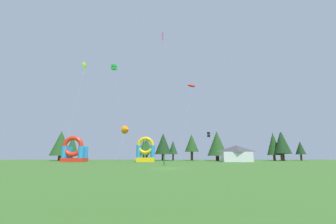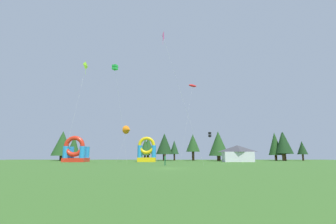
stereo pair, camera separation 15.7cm
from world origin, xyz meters
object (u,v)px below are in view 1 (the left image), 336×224
kite_orange_delta (127,130)px  kite_black_box (209,135)px  kite_green_box (114,67)px  person_left_edge (164,159)px  kite_pink_diamond (162,37)px  kite_red_parafoil (192,86)px  festival_tent (236,154)px  kite_lime_diamond (85,66)px  inflatable_yellow_castle (146,153)px  inflatable_blue_arch (74,153)px

kite_orange_delta → kite_black_box: 21.04m
kite_green_box → person_left_edge: bearing=-14.1°
kite_pink_diamond → person_left_edge: size_ratio=12.52×
kite_red_parafoil → kite_orange_delta: bearing=-177.9°
festival_tent → kite_orange_delta: bearing=-178.5°
kite_black_box → festival_tent: 10.28m
kite_green_box → festival_tent: 37.70m
kite_lime_diamond → kite_green_box: (6.65, -2.70, -1.29)m
kite_green_box → kite_pink_diamond: bearing=-30.4°
person_left_edge → festival_tent: size_ratio=0.25×
kite_black_box → kite_green_box: size_ratio=0.38×
kite_green_box → person_left_edge: size_ratio=10.44×
festival_tent → kite_black_box: bearing=-149.2°
inflatable_yellow_castle → person_left_edge: bearing=-76.4°
kite_pink_diamond → kite_green_box: bearing=149.6°
kite_black_box → kite_red_parafoil: (-3.46, 4.62, 13.66)m
kite_lime_diamond → kite_orange_delta: 20.04m
kite_red_parafoil → inflatable_blue_arch: kite_red_parafoil is taller
kite_orange_delta → kite_red_parafoil: size_ratio=0.45×
kite_green_box → person_left_edge: kite_green_box is taller
kite_green_box → kite_pink_diamond: size_ratio=0.83×
kite_lime_diamond → kite_green_box: bearing=-22.1°
kite_black_box → inflatable_yellow_castle: 16.90m
kite_lime_diamond → inflatable_blue_arch: (-6.70, 14.91, -17.61)m
kite_pink_diamond → inflatable_yellow_castle: bearing=100.9°
kite_green_box → kite_red_parafoil: (17.11, 18.18, 1.62)m
person_left_edge → kite_green_box: bearing=122.1°
kite_orange_delta → inflatable_yellow_castle: size_ratio=1.47×
kite_pink_diamond → inflatable_blue_arch: bearing=134.6°
kite_lime_diamond → kite_pink_diamond: (16.11, -8.26, 2.27)m
kite_black_box → kite_green_box: bearing=-146.6°
kite_black_box → inflatable_blue_arch: kite_black_box is taller
kite_lime_diamond → kite_green_box: size_ratio=1.08×
inflatable_blue_arch → festival_tent: size_ratio=0.88×
kite_orange_delta → person_left_edge: kite_orange_delta is taller
kite_orange_delta → inflatable_yellow_castle: 7.72m
kite_pink_diamond → festival_tent: 36.56m
kite_pink_diamond → festival_tent: kite_pink_diamond is taller
kite_black_box → kite_red_parafoil: size_ratio=0.34×
kite_green_box → inflatable_blue_arch: kite_green_box is taller
kite_pink_diamond → inflatable_yellow_castle: kite_pink_diamond is taller
kite_orange_delta → kite_black_box: bearing=-11.0°
kite_black_box → person_left_edge: kite_black_box is taller
kite_green_box → kite_pink_diamond: (9.47, -5.56, 3.56)m
festival_tent → kite_green_box: bearing=-147.3°
kite_red_parafoil → kite_green_box: bearing=-133.3°
kite_lime_diamond → inflatable_blue_arch: bearing=114.2°
kite_lime_diamond → festival_tent: bearing=23.9°
kite_pink_diamond → inflatable_yellow_castle: size_ratio=3.60×
kite_pink_diamond → kite_black_box: bearing=59.8°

